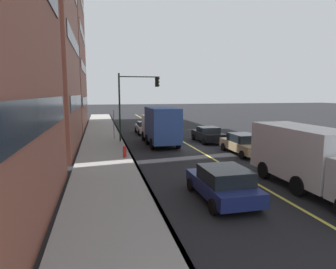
# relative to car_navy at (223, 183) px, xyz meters

# --- Properties ---
(ground) EXTENTS (200.00, 200.00, 0.00)m
(ground) POSITION_rel_car_navy_xyz_m (11.83, -2.62, -0.75)
(ground) COLOR black
(sidewalk_slab) EXTENTS (80.00, 3.85, 0.15)m
(sidewalk_slab) POSITION_rel_car_navy_xyz_m (11.83, 4.70, -0.68)
(sidewalk_slab) COLOR gray
(sidewalk_slab) RESTS_ON ground
(curb_edge) EXTENTS (80.00, 0.16, 0.15)m
(curb_edge) POSITION_rel_car_navy_xyz_m (11.83, 2.86, -0.68)
(curb_edge) COLOR slate
(curb_edge) RESTS_ON ground
(lane_stripe_center) EXTENTS (80.00, 0.16, 0.01)m
(lane_stripe_center) POSITION_rel_car_navy_xyz_m (11.83, -2.62, -0.75)
(lane_stripe_center) COLOR #D8CC4C
(lane_stripe_center) RESTS_ON ground
(building_glass_right) EXTENTS (16.32, 9.87, 28.75)m
(building_glass_right) POSITION_rel_car_navy_xyz_m (30.27, 11.73, 13.62)
(building_glass_right) COLOR brown
(building_glass_right) RESTS_ON ground
(car_navy) EXTENTS (4.21, 2.10, 1.46)m
(car_navy) POSITION_rel_car_navy_xyz_m (0.00, 0.00, 0.00)
(car_navy) COLOR navy
(car_navy) RESTS_ON ground
(car_black) EXTENTS (4.29, 2.05, 1.44)m
(car_black) POSITION_rel_car_navy_xyz_m (14.25, -4.82, -0.02)
(car_black) COLOR black
(car_black) RESTS_ON ground
(car_white) EXTENTS (4.21, 2.00, 1.40)m
(car_white) POSITION_rel_car_navy_xyz_m (21.27, -0.01, -0.04)
(car_white) COLOR silver
(car_white) RESTS_ON ground
(car_tan) EXTENTS (4.74, 1.98, 1.53)m
(car_tan) POSITION_rel_car_navy_xyz_m (8.56, -5.45, 0.03)
(car_tan) COLOR tan
(car_tan) RESTS_ON ground
(truck_white) EXTENTS (7.86, 2.42, 2.92)m
(truck_white) POSITION_rel_car_navy_xyz_m (0.25, -4.56, 0.81)
(truck_white) COLOR silver
(truck_white) RESTS_ON ground
(truck_blue) EXTENTS (6.72, 2.49, 3.33)m
(truck_blue) POSITION_rel_car_navy_xyz_m (13.84, -0.20, 1.00)
(truck_blue) COLOR silver
(truck_blue) RESTS_ON ground
(traffic_light_mast) EXTENTS (0.28, 3.82, 6.33)m
(traffic_light_mast) POSITION_rel_car_navy_xyz_m (15.82, 1.82, 3.55)
(traffic_light_mast) COLOR #1E3823
(traffic_light_mast) RESTS_ON ground
(street_sign_post) EXTENTS (0.60, 0.08, 2.97)m
(street_sign_post) POSITION_rel_car_navy_xyz_m (17.09, 3.68, 0.99)
(street_sign_post) COLOR slate
(street_sign_post) RESTS_ON ground
(fire_hydrant) EXTENTS (0.24, 0.24, 0.94)m
(fire_hydrant) POSITION_rel_car_navy_xyz_m (8.83, 3.38, -0.29)
(fire_hydrant) COLOR red
(fire_hydrant) RESTS_ON ground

